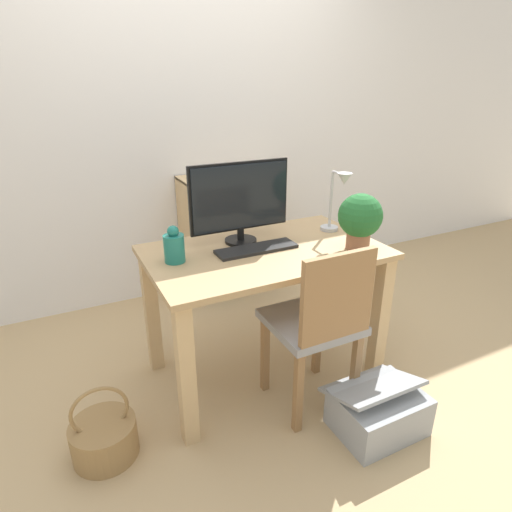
{
  "coord_description": "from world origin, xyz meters",
  "views": [
    {
      "loc": [
        -0.93,
        -1.77,
        1.54
      ],
      "look_at": [
        0.0,
        0.1,
        0.66
      ],
      "focal_mm": 30.0,
      "sensor_mm": 36.0,
      "label": 1
    }
  ],
  "objects": [
    {
      "name": "ground_plane",
      "position": [
        0.0,
        0.0,
        0.0
      ],
      "size": [
        10.0,
        10.0,
        0.0
      ],
      "primitive_type": "plane",
      "color": "tan"
    },
    {
      "name": "wall_back",
      "position": [
        0.0,
        1.22,
        1.3
      ],
      "size": [
        8.0,
        0.05,
        2.6
      ],
      "color": "white",
      "rests_on": "ground_plane"
    },
    {
      "name": "desk",
      "position": [
        0.0,
        0.0,
        0.59
      ],
      "size": [
        1.18,
        0.72,
        0.74
      ],
      "color": "tan",
      "rests_on": "ground_plane"
    },
    {
      "name": "monitor",
      "position": [
        -0.06,
        0.15,
        0.97
      ],
      "size": [
        0.54,
        0.17,
        0.42
      ],
      "color": "black",
      "rests_on": "desk"
    },
    {
      "name": "keyboard",
      "position": [
        -0.04,
        0.01,
        0.75
      ],
      "size": [
        0.42,
        0.13,
        0.02
      ],
      "color": "black",
      "rests_on": "desk"
    },
    {
      "name": "vase",
      "position": [
        -0.45,
        0.05,
        0.81
      ],
      "size": [
        0.1,
        0.1,
        0.18
      ],
      "color": "#1E7266",
      "rests_on": "desk"
    },
    {
      "name": "desk_lamp",
      "position": [
        0.47,
        0.04,
        0.95
      ],
      "size": [
        0.1,
        0.19,
        0.34
      ],
      "color": "#B7B7BC",
      "rests_on": "desk"
    },
    {
      "name": "potted_plant",
      "position": [
        0.42,
        -0.2,
        0.9
      ],
      "size": [
        0.22,
        0.22,
        0.28
      ],
      "color": "#9E6647",
      "rests_on": "desk"
    },
    {
      "name": "chair",
      "position": [
        0.09,
        -0.37,
        0.49
      ],
      "size": [
        0.4,
        0.4,
        0.88
      ],
      "rotation": [
        0.0,
        0.0,
        -0.12
      ],
      "color": "gray",
      "rests_on": "ground_plane"
    },
    {
      "name": "bookshelf",
      "position": [
        0.14,
        1.04,
        0.47
      ],
      "size": [
        0.74,
        0.28,
        0.9
      ],
      "color": "tan",
      "rests_on": "ground_plane"
    },
    {
      "name": "basket",
      "position": [
        -0.9,
        -0.22,
        0.09
      ],
      "size": [
        0.28,
        0.28,
        0.36
      ],
      "color": "#997547",
      "rests_on": "ground_plane"
    },
    {
      "name": "storage_box",
      "position": [
        0.27,
        -0.63,
        0.11
      ],
      "size": [
        0.41,
        0.36,
        0.26
      ],
      "color": "#999EA3",
      "rests_on": "ground_plane"
    }
  ]
}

